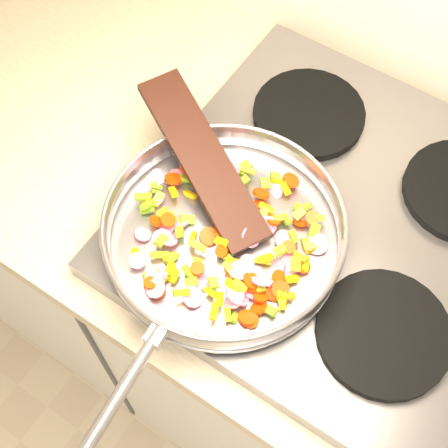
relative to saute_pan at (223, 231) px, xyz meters
The scene contains 7 objects.
cooktop 0.20m from the saute_pan, 49.63° to the left, with size 0.60×0.60×0.04m, color #939399.
grate_fl 0.04m from the saute_pan, 159.54° to the left, with size 0.19×0.19×0.02m, color black.
grate_fr 0.27m from the saute_pan, ahead, with size 0.19×0.19×0.02m, color black.
grate_bl 0.29m from the saute_pan, 93.19° to the left, with size 0.19×0.19×0.02m, color black.
saute_pan is the anchor object (origin of this frame).
vegetable_heap 0.01m from the saute_pan, 34.29° to the left, with size 0.30×0.30×0.05m.
wooden_spatula 0.11m from the saute_pan, 139.46° to the left, with size 0.30×0.07×0.01m, color black.
Camera 1 is at (-0.59, 1.16, 1.78)m, focal length 50.00 mm.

